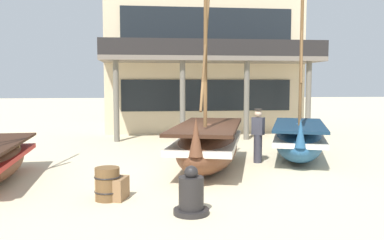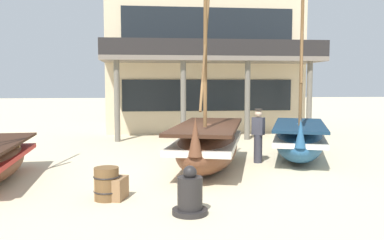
{
  "view_description": "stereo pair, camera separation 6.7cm",
  "coord_description": "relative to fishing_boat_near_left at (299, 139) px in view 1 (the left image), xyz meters",
  "views": [
    {
      "loc": [
        -1.38,
        -10.9,
        2.47
      ],
      "look_at": [
        0.0,
        1.0,
        1.4
      ],
      "focal_mm": 38.49,
      "sensor_mm": 36.0,
      "label": 1
    },
    {
      "loc": [
        -1.32,
        -10.91,
        2.47
      ],
      "look_at": [
        0.0,
        1.0,
        1.4
      ],
      "focal_mm": 38.49,
      "sensor_mm": 36.0,
      "label": 2
    }
  ],
  "objects": [
    {
      "name": "harbor_building_main",
      "position": [
        -1.95,
        10.25,
        2.94
      ],
      "size": [
        10.25,
        9.31,
        7.18
      ],
      "color": "beige",
      "rests_on": "ground"
    },
    {
      "name": "fishing_boat_near_left",
      "position": [
        0.0,
        0.0,
        0.0
      ],
      "size": [
        3.0,
        4.77,
        5.74
      ],
      "color": "#23517A",
      "rests_on": "ground"
    },
    {
      "name": "cargo_crate",
      "position": [
        -5.68,
        -4.02,
        -0.42
      ],
      "size": [
        0.71,
        0.71,
        0.47
      ],
      "primitive_type": "cube",
      "rotation": [
        0.0,
        0.0,
        1.28
      ],
      "color": "olive",
      "rests_on": "ground"
    },
    {
      "name": "capstan_winch",
      "position": [
        -4.13,
        -5.23,
        -0.29
      ],
      "size": [
        0.68,
        0.68,
        0.93
      ],
      "color": "black",
      "rests_on": "ground"
    },
    {
      "name": "fishing_boat_far_right",
      "position": [
        -3.2,
        -1.27,
        0.07
      ],
      "size": [
        2.91,
        5.04,
        5.3
      ],
      "color": "brown",
      "rests_on": "ground"
    },
    {
      "name": "ground_plane",
      "position": [
        -3.61,
        -1.88,
        -0.65
      ],
      "size": [
        120.0,
        120.0,
        0.0
      ],
      "primitive_type": "plane",
      "color": "beige"
    },
    {
      "name": "fisherman_by_hull",
      "position": [
        -1.49,
        -0.42,
        0.18
      ],
      "size": [
        0.42,
        0.4,
        1.68
      ],
      "color": "#33333D",
      "rests_on": "ground"
    },
    {
      "name": "wooden_barrel",
      "position": [
        -5.79,
        -4.09,
        -0.3
      ],
      "size": [
        0.56,
        0.56,
        0.7
      ],
      "color": "brown",
      "rests_on": "ground"
    }
  ]
}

